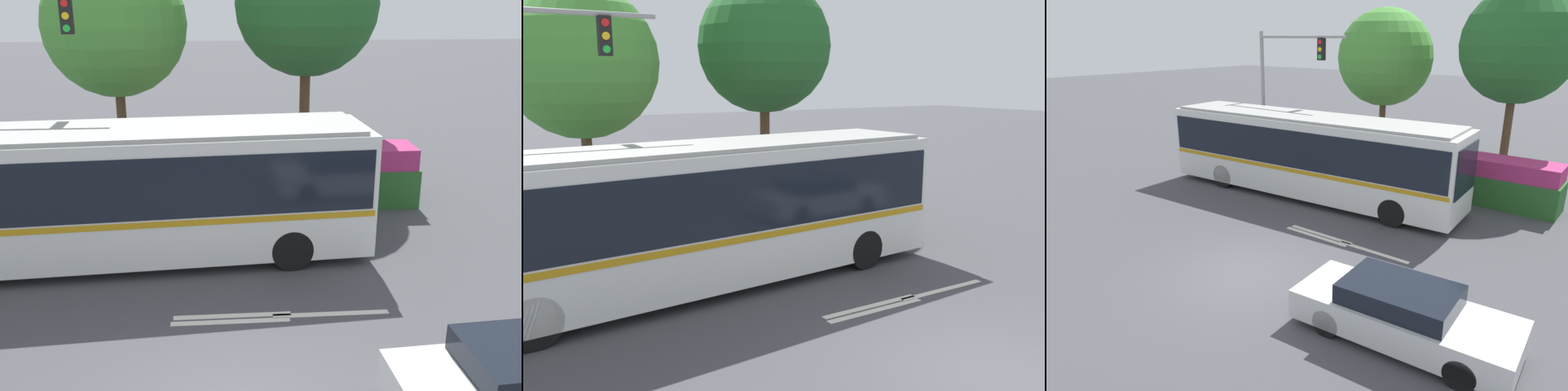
% 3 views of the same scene
% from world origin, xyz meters
% --- Properties ---
extents(city_bus, '(12.68, 3.42, 3.30)m').
position_xyz_m(city_bus, '(-2.75, 6.33, 1.88)').
color(city_bus, silver).
rests_on(city_bus, ground).
extents(flowering_hedge, '(7.75, 1.52, 1.81)m').
position_xyz_m(flowering_hedge, '(2.05, 10.03, 0.89)').
color(flowering_hedge, '#286028').
rests_on(flowering_hedge, ground).
extents(street_tree_left, '(4.71, 4.71, 7.57)m').
position_xyz_m(street_tree_left, '(-3.34, 13.28, 5.20)').
color(street_tree_left, brown).
rests_on(street_tree_left, ground).
extents(street_tree_centre, '(4.73, 4.73, 8.23)m').
position_xyz_m(street_tree_centre, '(2.93, 13.02, 5.85)').
color(street_tree_centre, brown).
rests_on(street_tree_centre, ground).
extents(lane_stripe_near, '(2.40, 0.16, 0.01)m').
position_xyz_m(lane_stripe_near, '(0.02, 3.17, 0.01)').
color(lane_stripe_near, silver).
rests_on(lane_stripe_near, ground).
extents(lane_stripe_mid, '(2.40, 0.16, 0.01)m').
position_xyz_m(lane_stripe_mid, '(2.09, 3.32, 0.01)').
color(lane_stripe_mid, silver).
rests_on(lane_stripe_mid, ground).
extents(lane_stripe_far, '(2.40, 0.16, 0.01)m').
position_xyz_m(lane_stripe_far, '(0.07, 3.40, 0.01)').
color(lane_stripe_far, silver).
rests_on(lane_stripe_far, ground).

